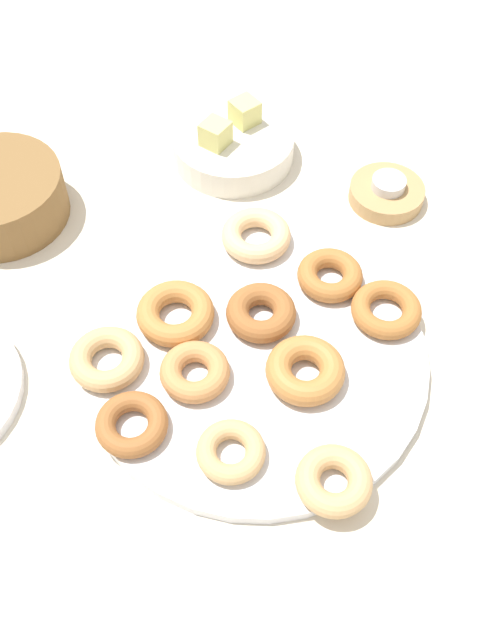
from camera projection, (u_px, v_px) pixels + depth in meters
ground_plane at (255, 358)px, 0.86m from camera, size 2.40×2.40×0.00m
donut_plate at (255, 354)px, 0.86m from camera, size 0.41×0.41×0.02m
donut_0 at (261, 313)px, 0.87m from camera, size 0.11×0.11×0.03m
donut_1 at (175, 313)px, 0.87m from camera, size 0.11×0.11×0.03m
donut_2 at (330, 275)px, 0.90m from camera, size 0.11×0.11×0.03m
donut_3 at (256, 236)px, 0.94m from camera, size 0.11×0.11×0.03m
donut_4 at (334, 481)px, 0.74m from camera, size 0.11×0.11×0.03m
donut_5 at (305, 370)px, 0.82m from camera, size 0.10×0.10×0.03m
donut_6 at (231, 452)px, 0.76m from camera, size 0.08×0.08×0.02m
donut_7 at (386, 310)px, 0.87m from camera, size 0.11×0.11×0.02m
donut_8 at (195, 372)px, 0.82m from camera, size 0.11×0.11×0.03m
donut_9 at (131, 423)px, 0.78m from camera, size 0.11×0.11×0.02m
donut_10 at (107, 359)px, 0.83m from camera, size 0.12×0.12×0.03m
candle_holder at (386, 193)px, 1.01m from camera, size 0.11×0.11×0.02m
tealight at (389, 183)px, 1.00m from camera, size 0.05×0.05×0.01m
fruit_bowl at (233, 146)px, 1.06m from camera, size 0.18×0.18×0.04m
melon_chunk_left at (215, 134)px, 1.01m from camera, size 0.05×0.05×0.04m
melon_chunk_right at (245, 112)px, 1.04m from camera, size 0.04×0.04×0.04m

